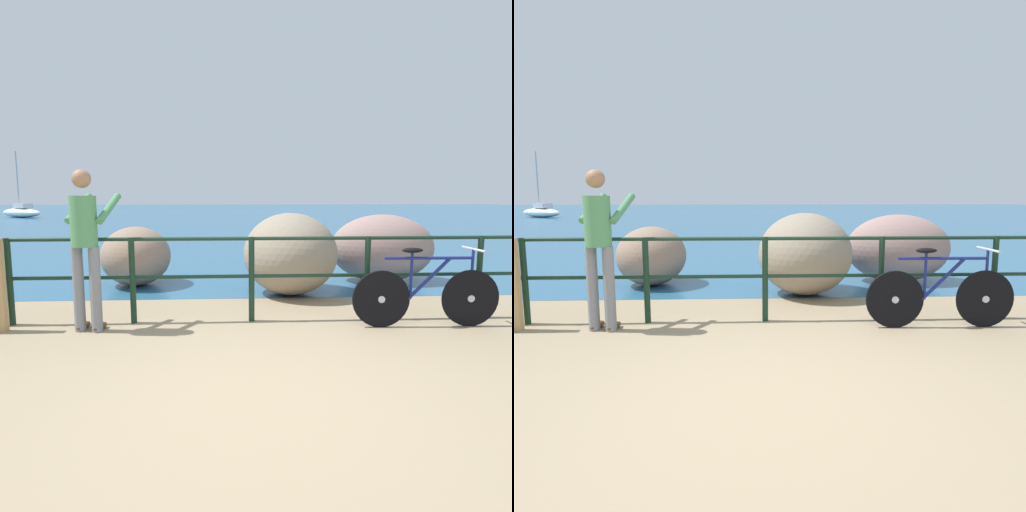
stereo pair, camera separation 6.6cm
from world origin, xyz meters
The scene contains 9 objects.
ground_plane centered at (0.00, 20.00, -0.05)m, with size 120.00×120.00×0.10m, color #937F60.
sea_surface centered at (0.00, 48.20, 0.00)m, with size 120.00×90.00×0.01m, color #285B7F.
promenade_railing centered at (0.00, 2.02, 0.64)m, with size 8.49×0.07×1.02m.
bicycle centered at (1.99, 1.67, 0.39)m, with size 1.70×0.48×0.92m.
person_at_railing centered at (-1.83, 1.74, 0.99)m, with size 0.53×0.67×1.78m.
breakwater_boulder_main centered at (0.67, 3.49, 0.63)m, with size 1.43×1.57×1.25m.
breakwater_boulder_left centered at (-1.85, 4.33, 0.50)m, with size 1.16×1.35×1.00m.
breakwater_boulder_right centered at (2.43, 4.43, 0.59)m, with size 1.83×1.23×1.19m.
sailboat centered at (-15.99, 30.64, 0.42)m, with size 4.35×3.58×4.90m.
Camera 1 is at (-0.24, -3.06, 1.48)m, focal length 30.39 mm.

